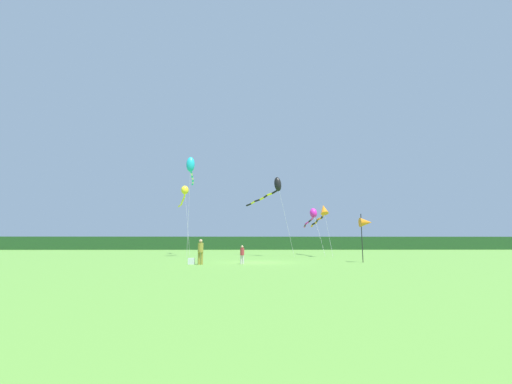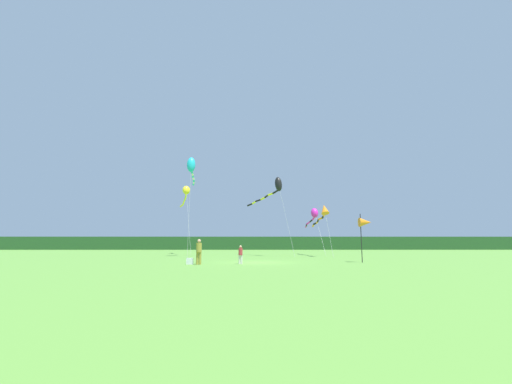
% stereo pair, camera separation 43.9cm
% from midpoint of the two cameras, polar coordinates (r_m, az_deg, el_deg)
% --- Properties ---
extents(ground_plane, '(120.00, 120.00, 0.00)m').
position_cam_midpoint_polar(ground_plane, '(25.29, -0.22, -11.84)').
color(ground_plane, '#5B9338').
extents(distant_treeline, '(108.00, 2.65, 2.64)m').
position_cam_midpoint_polar(distant_treeline, '(70.25, -0.86, -8.67)').
color(distant_treeline, '#234C23').
rests_on(distant_treeline, ground).
extents(person_adult, '(0.37, 0.37, 1.67)m').
position_cam_midpoint_polar(person_adult, '(23.09, -9.92, -9.72)').
color(person_adult, olive).
rests_on(person_adult, ground).
extents(person_child, '(0.28, 0.28, 1.25)m').
position_cam_midpoint_polar(person_child, '(23.32, -2.91, -10.39)').
color(person_child, silver).
rests_on(person_child, ground).
extents(cooler_box, '(0.41, 0.39, 0.42)m').
position_cam_midpoint_polar(cooler_box, '(23.44, -11.44, -11.43)').
color(cooler_box, silver).
rests_on(cooler_box, ground).
extents(banner_flag_pole, '(0.90, 0.70, 3.58)m').
position_cam_midpoint_polar(banner_flag_pole, '(26.51, 17.64, -5.01)').
color(banner_flag_pole, black).
rests_on(banner_flag_pole, ground).
extents(kite_orange, '(0.98, 7.43, 5.51)m').
position_cam_midpoint_polar(kite_orange, '(36.27, 10.84, -3.36)').
color(kite_orange, '#B2B2B2').
rests_on(kite_orange, ground).
extents(kite_cyan, '(0.99, 5.24, 10.50)m').
position_cam_midpoint_polar(kite_cyan, '(36.60, -11.34, 4.32)').
color(kite_cyan, '#B2B2B2').
rests_on(kite_cyan, ground).
extents(kite_black, '(5.01, 6.75, 8.70)m').
position_cam_midpoint_polar(kite_black, '(37.47, 2.81, 0.82)').
color(kite_black, '#B2B2B2').
rests_on(kite_black, ground).
extents(kite_yellow, '(3.21, 7.95, 8.70)m').
position_cam_midpoint_polar(kite_yellow, '(43.95, -12.31, -0.03)').
color(kite_yellow, '#B2B2B2').
rests_on(kite_yellow, ground).
extents(kite_magenta, '(1.08, 8.18, 5.60)m').
position_cam_midpoint_polar(kite_magenta, '(40.54, 9.23, -3.86)').
color(kite_magenta, '#B2B2B2').
rests_on(kite_magenta, ground).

